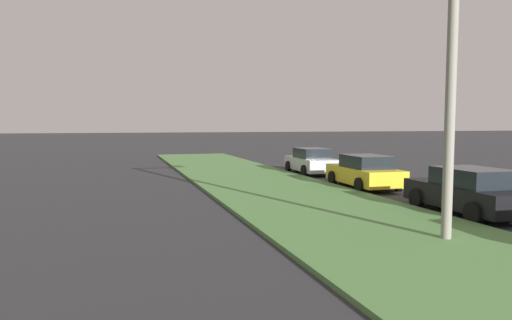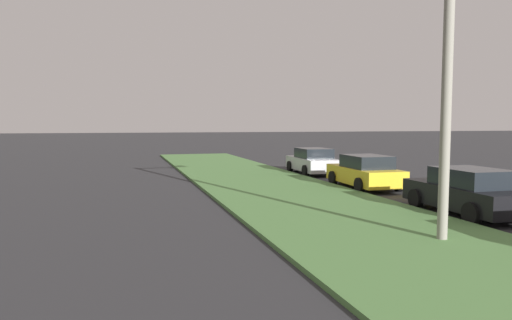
{
  "view_description": "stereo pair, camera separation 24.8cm",
  "coord_description": "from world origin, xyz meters",
  "px_view_note": "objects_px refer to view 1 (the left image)",
  "views": [
    {
      "loc": [
        -1.14,
        15.02,
        2.85
      ],
      "look_at": [
        18.29,
        9.03,
        1.24
      ],
      "focal_mm": 32.09,
      "sensor_mm": 36.0,
      "label": 1
    },
    {
      "loc": [
        -1.21,
        14.78,
        2.85
      ],
      "look_at": [
        18.29,
        9.03,
        1.24
      ],
      "focal_mm": 32.09,
      "sensor_mm": 36.0,
      "label": 2
    }
  ],
  "objects_px": {
    "parked_car_black": "(469,192)",
    "parked_car_silver": "(311,161)",
    "streetlight": "(464,58)",
    "parked_car_yellow": "(364,172)"
  },
  "relations": [
    {
      "from": "parked_car_black",
      "to": "parked_car_silver",
      "type": "height_order",
      "value": "same"
    },
    {
      "from": "parked_car_black",
      "to": "parked_car_yellow",
      "type": "xyz_separation_m",
      "value": [
        6.19,
        0.07,
        0.0
      ]
    },
    {
      "from": "parked_car_yellow",
      "to": "streetlight",
      "type": "bearing_deg",
      "value": 165.7
    },
    {
      "from": "parked_car_yellow",
      "to": "parked_car_silver",
      "type": "xyz_separation_m",
      "value": [
        6.01,
        -0.11,
        0.0
      ]
    },
    {
      "from": "parked_car_black",
      "to": "streetlight",
      "type": "distance_m",
      "value": 5.35
    },
    {
      "from": "streetlight",
      "to": "parked_car_silver",
      "type": "bearing_deg",
      "value": -10.63
    },
    {
      "from": "parked_car_silver",
      "to": "streetlight",
      "type": "bearing_deg",
      "value": 172.07
    },
    {
      "from": "parked_car_yellow",
      "to": "parked_car_black",
      "type": "bearing_deg",
      "value": -176.81
    },
    {
      "from": "parked_car_yellow",
      "to": "streetlight",
      "type": "distance_m",
      "value": 10.02
    },
    {
      "from": "parked_car_black",
      "to": "parked_car_yellow",
      "type": "distance_m",
      "value": 6.19
    }
  ]
}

